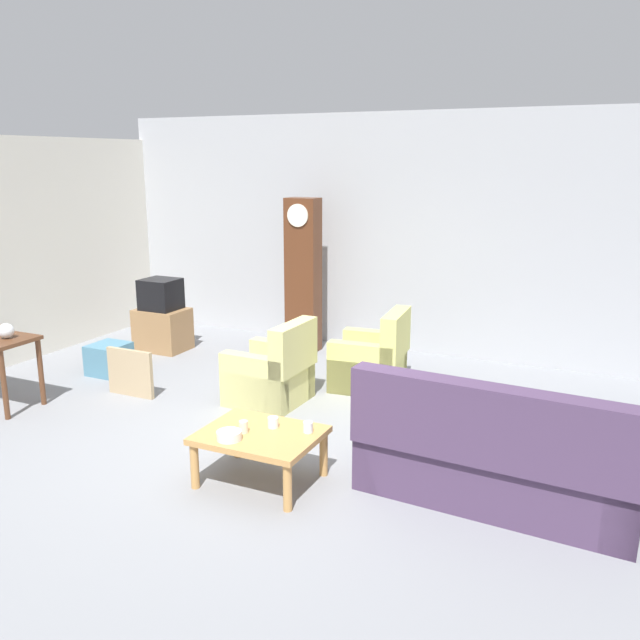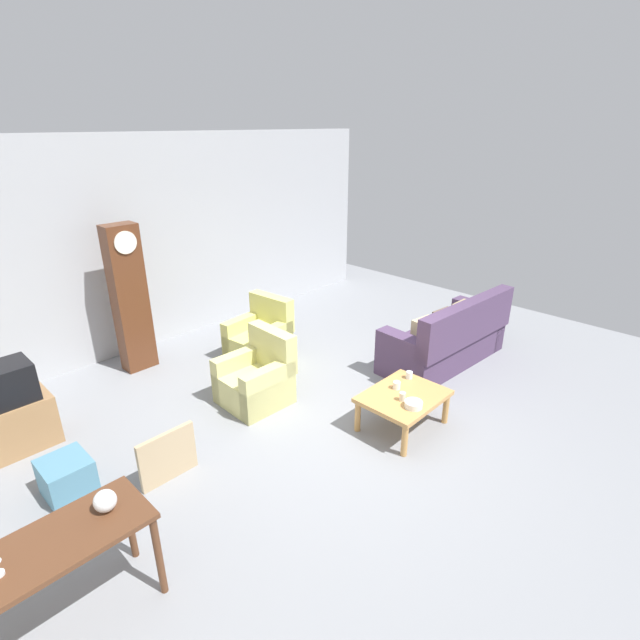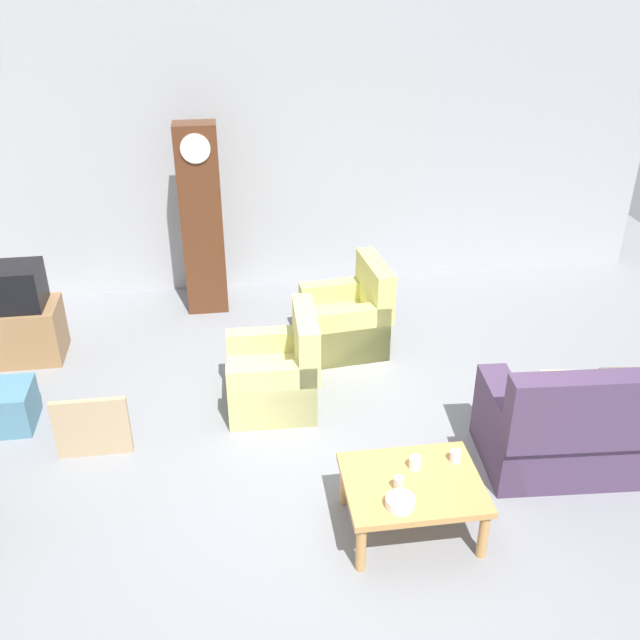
{
  "view_description": "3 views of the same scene",
  "coord_description": "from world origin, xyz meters",
  "px_view_note": "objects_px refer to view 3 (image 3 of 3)",
  "views": [
    {
      "loc": [
        2.96,
        -5.06,
        2.61
      ],
      "look_at": [
        0.13,
        0.96,
        0.99
      ],
      "focal_mm": 37.56,
      "sensor_mm": 36.0,
      "label": 1
    },
    {
      "loc": [
        -3.7,
        -3.25,
        3.32
      ],
      "look_at": [
        0.37,
        0.66,
        0.97
      ],
      "focal_mm": 26.72,
      "sensor_mm": 36.0,
      "label": 2
    },
    {
      "loc": [
        -0.81,
        -4.4,
        3.84
      ],
      "look_at": [
        -0.11,
        0.64,
        1.03
      ],
      "focal_mm": 40.46,
      "sensor_mm": 36.0,
      "label": 3
    }
  ],
  "objects_px": {
    "armchair_olive_near": "(276,375)",
    "cup_white_porcelain": "(415,463)",
    "grandfather_clock": "(202,221)",
    "couch_floral": "(620,427)",
    "coffee_table_wood": "(412,488)",
    "storage_box_blue": "(8,407)",
    "framed_picture_leaning": "(92,428)",
    "cup_cream_tall": "(399,483)",
    "bowl_white_stacked": "(400,502)",
    "tv_stand_cabinet": "(26,332)",
    "cup_blue_rimmed": "(455,456)",
    "tv_crt": "(16,287)",
    "armchair_olive_far": "(348,320)"
  },
  "relations": [
    {
      "from": "armchair_olive_near",
      "to": "cup_white_porcelain",
      "type": "bearing_deg",
      "value": -60.52
    },
    {
      "from": "armchair_olive_near",
      "to": "grandfather_clock",
      "type": "height_order",
      "value": "grandfather_clock"
    },
    {
      "from": "couch_floral",
      "to": "coffee_table_wood",
      "type": "height_order",
      "value": "couch_floral"
    },
    {
      "from": "armchair_olive_near",
      "to": "storage_box_blue",
      "type": "relative_size",
      "value": 2.02
    },
    {
      "from": "framed_picture_leaning",
      "to": "cup_cream_tall",
      "type": "bearing_deg",
      "value": -28.65
    },
    {
      "from": "cup_white_porcelain",
      "to": "bowl_white_stacked",
      "type": "distance_m",
      "value": 0.41
    },
    {
      "from": "tv_stand_cabinet",
      "to": "cup_blue_rimmed",
      "type": "relative_size",
      "value": 7.65
    },
    {
      "from": "coffee_table_wood",
      "to": "bowl_white_stacked",
      "type": "xyz_separation_m",
      "value": [
        -0.15,
        -0.23,
        0.1
      ]
    },
    {
      "from": "framed_picture_leaning",
      "to": "tv_crt",
      "type": "bearing_deg",
      "value": 117.08
    },
    {
      "from": "grandfather_clock",
      "to": "cup_blue_rimmed",
      "type": "height_order",
      "value": "grandfather_clock"
    },
    {
      "from": "cup_white_porcelain",
      "to": "tv_stand_cabinet",
      "type": "bearing_deg",
      "value": 140.44
    },
    {
      "from": "grandfather_clock",
      "to": "tv_stand_cabinet",
      "type": "xyz_separation_m",
      "value": [
        -1.78,
        -0.81,
        -0.76
      ]
    },
    {
      "from": "armchair_olive_far",
      "to": "storage_box_blue",
      "type": "distance_m",
      "value": 3.26
    },
    {
      "from": "storage_box_blue",
      "to": "cup_white_porcelain",
      "type": "bearing_deg",
      "value": -25.83
    },
    {
      "from": "armchair_olive_near",
      "to": "tv_crt",
      "type": "distance_m",
      "value": 2.7
    },
    {
      "from": "armchair_olive_far",
      "to": "tv_stand_cabinet",
      "type": "relative_size",
      "value": 1.35
    },
    {
      "from": "coffee_table_wood",
      "to": "framed_picture_leaning",
      "type": "distance_m",
      "value": 2.63
    },
    {
      "from": "grandfather_clock",
      "to": "cup_white_porcelain",
      "type": "relative_size",
      "value": 23.39
    },
    {
      "from": "armchair_olive_near",
      "to": "cup_white_porcelain",
      "type": "xyz_separation_m",
      "value": [
        0.86,
        -1.53,
        0.17
      ]
    },
    {
      "from": "couch_floral",
      "to": "armchair_olive_far",
      "type": "bearing_deg",
      "value": 130.67
    },
    {
      "from": "tv_stand_cabinet",
      "to": "framed_picture_leaning",
      "type": "relative_size",
      "value": 1.13
    },
    {
      "from": "coffee_table_wood",
      "to": "storage_box_blue",
      "type": "relative_size",
      "value": 2.11
    },
    {
      "from": "armchair_olive_near",
      "to": "cup_blue_rimmed",
      "type": "height_order",
      "value": "armchair_olive_near"
    },
    {
      "from": "storage_box_blue",
      "to": "bowl_white_stacked",
      "type": "relative_size",
      "value": 2.29
    },
    {
      "from": "couch_floral",
      "to": "framed_picture_leaning",
      "type": "bearing_deg",
      "value": 170.66
    },
    {
      "from": "storage_box_blue",
      "to": "armchair_olive_near",
      "type": "bearing_deg",
      "value": -0.32
    },
    {
      "from": "coffee_table_wood",
      "to": "tv_crt",
      "type": "xyz_separation_m",
      "value": [
        -3.2,
        2.82,
        0.42
      ]
    },
    {
      "from": "armchair_olive_near",
      "to": "tv_stand_cabinet",
      "type": "bearing_deg",
      "value": 154.12
    },
    {
      "from": "cup_blue_rimmed",
      "to": "cup_cream_tall",
      "type": "distance_m",
      "value": 0.53
    },
    {
      "from": "coffee_table_wood",
      "to": "grandfather_clock",
      "type": "relative_size",
      "value": 0.46
    },
    {
      "from": "armchair_olive_near",
      "to": "cup_white_porcelain",
      "type": "height_order",
      "value": "armchair_olive_near"
    },
    {
      "from": "cup_cream_tall",
      "to": "armchair_olive_far",
      "type": "bearing_deg",
      "value": 87.52
    },
    {
      "from": "framed_picture_leaning",
      "to": "couch_floral",
      "type": "bearing_deg",
      "value": -9.34
    },
    {
      "from": "coffee_table_wood",
      "to": "cup_cream_tall",
      "type": "bearing_deg",
      "value": -153.21
    },
    {
      "from": "armchair_olive_far",
      "to": "coffee_table_wood",
      "type": "distance_m",
      "value": 2.58
    },
    {
      "from": "couch_floral",
      "to": "bowl_white_stacked",
      "type": "bearing_deg",
      "value": -160.15
    },
    {
      "from": "armchair_olive_far",
      "to": "tv_crt",
      "type": "bearing_deg",
      "value": 175.77
    },
    {
      "from": "armchair_olive_near",
      "to": "storage_box_blue",
      "type": "xyz_separation_m",
      "value": [
        -2.32,
        0.01,
        -0.12
      ]
    },
    {
      "from": "tv_crt",
      "to": "cup_blue_rimmed",
      "type": "height_order",
      "value": "tv_crt"
    },
    {
      "from": "coffee_table_wood",
      "to": "tv_crt",
      "type": "distance_m",
      "value": 4.29
    },
    {
      "from": "armchair_olive_near",
      "to": "coffee_table_wood",
      "type": "distance_m",
      "value": 1.85
    },
    {
      "from": "tv_crt",
      "to": "cup_blue_rimmed",
      "type": "distance_m",
      "value": 4.45
    },
    {
      "from": "armchair_olive_far",
      "to": "cup_cream_tall",
      "type": "xyz_separation_m",
      "value": [
        -0.11,
        -2.64,
        0.18
      ]
    },
    {
      "from": "tv_crt",
      "to": "cup_cream_tall",
      "type": "distance_m",
      "value": 4.23
    },
    {
      "from": "framed_picture_leaning",
      "to": "cup_blue_rimmed",
      "type": "xyz_separation_m",
      "value": [
        2.71,
        -0.99,
        0.21
      ]
    },
    {
      "from": "coffee_table_wood",
      "to": "bowl_white_stacked",
      "type": "height_order",
      "value": "bowl_white_stacked"
    },
    {
      "from": "couch_floral",
      "to": "bowl_white_stacked",
      "type": "relative_size",
      "value": 10.86
    },
    {
      "from": "armchair_olive_near",
      "to": "cup_blue_rimmed",
      "type": "distance_m",
      "value": 1.91
    },
    {
      "from": "framed_picture_leaning",
      "to": "cup_white_porcelain",
      "type": "height_order",
      "value": "framed_picture_leaning"
    },
    {
      "from": "cup_white_porcelain",
      "to": "grandfather_clock",
      "type": "bearing_deg",
      "value": 112.77
    }
  ]
}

